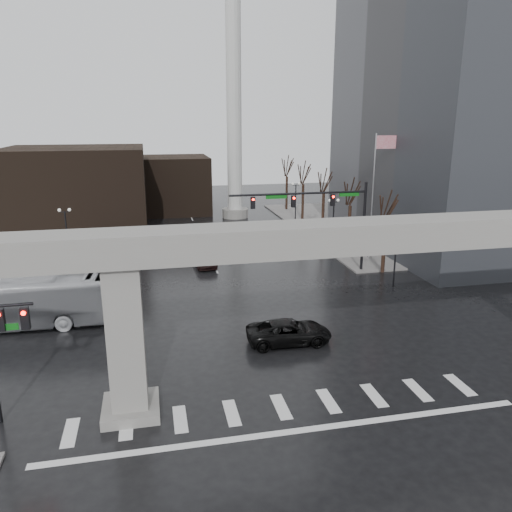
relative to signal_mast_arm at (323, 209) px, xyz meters
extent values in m
plane|color=black|center=(-8.99, -18.80, -5.83)|extent=(160.00, 160.00, 0.00)
cube|color=slate|center=(17.01, 17.20, -5.75)|extent=(28.00, 36.00, 0.15)
cube|color=gray|center=(-8.99, -18.80, 2.17)|extent=(48.00, 2.20, 1.40)
cube|color=gray|center=(-15.99, -18.80, -2.18)|extent=(1.60, 1.60, 7.30)
cube|color=gray|center=(-15.99, -18.80, -5.58)|extent=(2.60, 2.60, 0.50)
cube|color=#58585D|center=(19.01, 7.20, 15.17)|extent=(22.00, 26.00, 42.00)
cube|color=black|center=(-22.99, 23.20, -0.83)|extent=(16.00, 14.00, 10.00)
cube|color=black|center=(-10.99, 33.20, -1.83)|extent=(10.00, 10.00, 8.00)
cylinder|color=beige|center=(-2.99, 27.20, 9.17)|extent=(2.00, 2.00, 30.00)
cylinder|color=gray|center=(-2.99, 27.20, -5.23)|extent=(3.60, 3.60, 1.20)
cylinder|color=black|center=(3.81, 0.00, -1.83)|extent=(0.24, 0.24, 8.00)
cylinder|color=black|center=(-2.19, 0.00, 1.37)|extent=(12.00, 0.18, 0.18)
cube|color=black|center=(0.81, 0.00, 0.72)|extent=(0.35, 0.30, 1.00)
cube|color=black|center=(-2.69, 0.00, 0.72)|extent=(0.35, 0.30, 1.00)
cube|color=black|center=(-6.19, 0.00, 0.72)|extent=(0.35, 0.30, 1.00)
sphere|color=#FF0C05|center=(0.81, -0.18, 1.02)|extent=(0.20, 0.20, 0.20)
cube|color=#0D5B13|center=(2.31, 0.00, 1.17)|extent=(1.80, 0.05, 0.35)
cube|color=#0D5B13|center=(-4.19, 0.00, 1.17)|extent=(1.80, 0.05, 0.35)
cylinder|color=black|center=(-20.79, -18.30, -0.23)|extent=(2.00, 0.14, 0.14)
cube|color=black|center=(-21.19, -18.30, -0.88)|extent=(0.35, 0.30, 1.00)
cube|color=black|center=(-20.19, -18.30, -0.88)|extent=(0.35, 0.30, 1.00)
cylinder|color=silver|center=(6.01, 3.20, 0.17)|extent=(0.12, 0.12, 12.00)
cube|color=#B41323|center=(7.01, 3.20, 5.37)|extent=(2.00, 0.03, 1.20)
cylinder|color=black|center=(4.51, -4.80, -3.43)|extent=(0.14, 0.14, 4.80)
cube|color=black|center=(4.51, -4.80, -1.08)|extent=(0.90, 0.06, 0.06)
sphere|color=silver|center=(4.06, -4.80, -0.88)|extent=(0.32, 0.32, 0.32)
sphere|color=silver|center=(4.96, -4.80, -0.88)|extent=(0.32, 0.32, 0.32)
cylinder|color=black|center=(4.51, 9.20, -3.43)|extent=(0.14, 0.14, 4.80)
cube|color=black|center=(4.51, 9.20, -1.08)|extent=(0.90, 0.06, 0.06)
sphere|color=silver|center=(4.06, 9.20, -0.88)|extent=(0.32, 0.32, 0.32)
sphere|color=silver|center=(4.96, 9.20, -0.88)|extent=(0.32, 0.32, 0.32)
cylinder|color=black|center=(4.51, 23.20, -3.43)|extent=(0.14, 0.14, 4.80)
cube|color=black|center=(4.51, 23.20, -1.08)|extent=(0.90, 0.06, 0.06)
sphere|color=silver|center=(4.06, 23.20, -0.88)|extent=(0.32, 0.32, 0.32)
sphere|color=silver|center=(4.96, 23.20, -0.88)|extent=(0.32, 0.32, 0.32)
cylinder|color=black|center=(-22.49, -4.80, -3.43)|extent=(0.14, 0.14, 4.80)
cube|color=black|center=(-22.49, -4.80, -1.08)|extent=(0.90, 0.06, 0.06)
sphere|color=silver|center=(-22.94, -4.80, -0.88)|extent=(0.32, 0.32, 0.32)
sphere|color=silver|center=(-22.04, -4.80, -0.88)|extent=(0.32, 0.32, 0.32)
cylinder|color=black|center=(-22.49, 9.20, -3.43)|extent=(0.14, 0.14, 4.80)
cube|color=black|center=(-22.49, 9.20, -1.08)|extent=(0.90, 0.06, 0.06)
sphere|color=silver|center=(-22.94, 9.20, -0.88)|extent=(0.32, 0.32, 0.32)
sphere|color=silver|center=(-22.04, 9.20, -0.88)|extent=(0.32, 0.32, 0.32)
cylinder|color=black|center=(-22.49, 23.20, -3.43)|extent=(0.14, 0.14, 4.80)
cube|color=black|center=(-22.49, 23.20, -1.08)|extent=(0.90, 0.06, 0.06)
sphere|color=silver|center=(-22.94, 23.20, -0.88)|extent=(0.32, 0.32, 0.32)
sphere|color=silver|center=(-22.04, 23.20, -0.88)|extent=(0.32, 0.32, 0.32)
cylinder|color=black|center=(5.51, -0.80, -3.55)|extent=(0.34, 0.34, 4.55)
cylinder|color=black|center=(5.51, -0.80, 0.18)|extent=(0.12, 1.52, 2.98)
cylinder|color=black|center=(6.01, -0.55, -0.05)|extent=(0.83, 1.14, 2.51)
cylinder|color=black|center=(5.51, 7.20, -3.50)|extent=(0.34, 0.34, 4.66)
cylinder|color=black|center=(5.51, 7.20, 0.32)|extent=(0.12, 1.55, 3.05)
cylinder|color=black|center=(6.01, 7.45, 0.08)|extent=(0.85, 1.16, 2.57)
cylinder|color=black|center=(5.51, 15.20, -3.45)|extent=(0.34, 0.34, 4.76)
cylinder|color=black|center=(5.51, 15.20, 0.46)|extent=(0.12, 1.59, 3.11)
cylinder|color=black|center=(6.01, 15.45, 0.22)|extent=(0.86, 1.18, 2.62)
cylinder|color=black|center=(5.51, 23.20, -3.40)|extent=(0.34, 0.34, 4.87)
cylinder|color=black|center=(5.51, 23.20, 0.60)|extent=(0.12, 1.62, 3.18)
cylinder|color=black|center=(6.01, 23.45, 0.35)|extent=(0.88, 1.20, 2.68)
cylinder|color=black|center=(5.51, 31.20, -3.34)|extent=(0.34, 0.34, 4.97)
cylinder|color=black|center=(5.51, 31.20, 0.74)|extent=(0.12, 1.65, 3.25)
cylinder|color=black|center=(6.01, 31.45, 0.48)|extent=(0.89, 1.23, 2.74)
imported|color=black|center=(-6.69, -13.07, -5.11)|extent=(5.28, 2.57, 1.45)
imported|color=#BABBC0|center=(-23.73, -6.80, -4.05)|extent=(12.95, 3.86, 3.56)
imported|color=black|center=(-9.87, 4.59, -5.05)|extent=(2.08, 4.69, 1.57)
camera|label=1|loc=(-14.63, -40.14, 7.54)|focal=35.00mm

